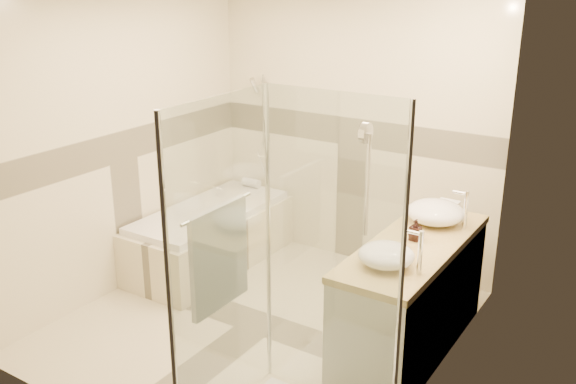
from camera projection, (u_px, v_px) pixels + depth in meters
The scene contains 12 objects.
room at pixel (265, 173), 4.67m from camera, with size 2.82×3.02×2.52m.
bathtub at pixel (211, 234), 6.04m from camera, with size 0.75×1.70×0.56m.
vanity at pixel (411, 297), 4.62m from camera, with size 0.58×1.62×0.85m.
shower_enclosure at pixel (280, 360), 3.73m from camera, with size 0.96×0.93×2.04m.
vessel_sink_near at pixel (435, 212), 4.81m from camera, with size 0.43×0.43×0.17m, color white.
vessel_sink_far at pixel (386, 255), 4.12m from camera, with size 0.37×0.37×0.15m, color white.
faucet_near at pixel (465, 207), 4.67m from camera, with size 0.12×0.03×0.29m.
faucet_far at pixel (419, 249), 3.97m from camera, with size 0.12×0.03×0.29m.
amenity_bottle_a at pixel (415, 230), 4.50m from camera, with size 0.07×0.07×0.15m, color black.
amenity_bottle_b at pixel (416, 231), 4.51m from camera, with size 0.11×0.11×0.14m, color black.
folded_towels at pixel (445, 209), 4.99m from camera, with size 0.16×0.27×0.09m, color silver.
rolled_towel at pixel (251, 183), 6.54m from camera, with size 0.09×0.09×0.19m, color silver.
Camera 1 is at (2.61, -3.64, 2.65)m, focal length 40.00 mm.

